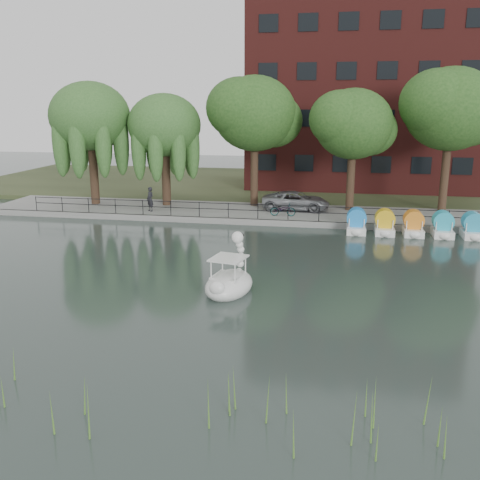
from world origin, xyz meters
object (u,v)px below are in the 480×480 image
(minivan, at_px, (296,199))
(pedestrian, at_px, (150,197))
(bicycle, at_px, (283,209))
(swan_boat, at_px, (230,280))

(minivan, height_order, pedestrian, pedestrian)
(bicycle, bearing_deg, swan_boat, 175.63)
(bicycle, xyz_separation_m, pedestrian, (-9.39, -0.08, 0.49))
(pedestrian, bearing_deg, minivan, 49.49)
(swan_boat, bearing_deg, pedestrian, 132.53)
(bicycle, relative_size, swan_boat, 0.54)
(minivan, relative_size, pedestrian, 2.77)
(bicycle, distance_m, pedestrian, 9.40)
(bicycle, bearing_deg, minivan, -18.41)
(bicycle, distance_m, swan_boat, 14.36)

